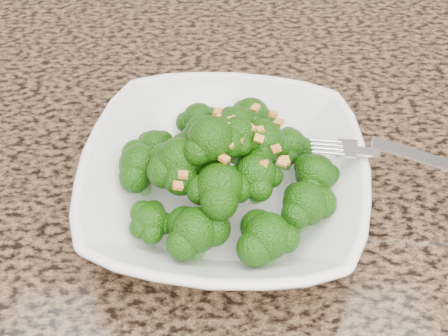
{
  "coord_description": "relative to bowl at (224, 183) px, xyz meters",
  "views": [
    {
      "loc": [
        0.01,
        -0.08,
        1.3
      ],
      "look_at": [
        0.01,
        0.25,
        0.95
      ],
      "focal_mm": 45.0,
      "sensor_mm": 36.0,
      "label": 1
    }
  ],
  "objects": [
    {
      "name": "granite_counter",
      "position": [
        -0.01,
        0.05,
        -0.05
      ],
      "size": [
        1.64,
        1.04,
        0.03
      ],
      "primitive_type": "cube",
      "color": "brown",
      "rests_on": "cabinet"
    },
    {
      "name": "bowl",
      "position": [
        0.0,
        0.0,
        0.0
      ],
      "size": [
        0.27,
        0.27,
        0.06
      ],
      "primitive_type": "imported",
      "rotation": [
        0.0,
        0.0,
        -0.11
      ],
      "color": "white",
      "rests_on": "granite_counter"
    },
    {
      "name": "broccoli_pile",
      "position": [
        0.0,
        0.0,
        0.06
      ],
      "size": [
        0.22,
        0.22,
        0.07
      ],
      "primitive_type": null,
      "color": "#194D08",
      "rests_on": "bowl"
    },
    {
      "name": "garlic_topping",
      "position": [
        0.0,
        0.0,
        0.1
      ],
      "size": [
        0.13,
        0.13,
        0.01
      ],
      "primitive_type": null,
      "color": "orange",
      "rests_on": "broccoli_pile"
    },
    {
      "name": "fork",
      "position": [
        0.12,
        0.0,
        0.04
      ],
      "size": [
        0.17,
        0.07,
        0.01
      ],
      "primitive_type": null,
      "rotation": [
        0.0,
        0.0,
        -0.24
      ],
      "color": "silver",
      "rests_on": "bowl"
    }
  ]
}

